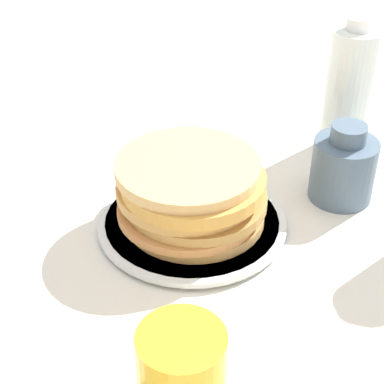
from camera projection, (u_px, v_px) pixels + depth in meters
name	position (u px, v px, depth m)	size (l,w,h in m)	color
ground_plane	(191.00, 218.00, 0.83)	(4.00, 4.00, 0.00)	silver
plate	(192.00, 222.00, 0.81)	(0.24, 0.24, 0.01)	silver
pancake_stack	(191.00, 192.00, 0.79)	(0.19, 0.19, 0.08)	tan
juice_glass	(182.00, 368.00, 0.58)	(0.08, 0.08, 0.08)	yellow
cream_jug	(343.00, 167.00, 0.85)	(0.08, 0.08, 0.11)	#4C6075
water_bottle_near	(349.00, 91.00, 0.92)	(0.07, 0.07, 0.21)	silver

